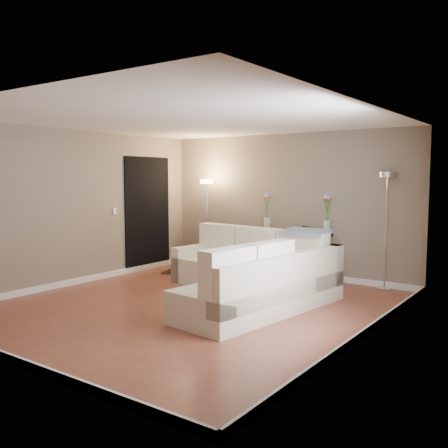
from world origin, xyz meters
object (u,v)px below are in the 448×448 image
Objects in this scene: console_table at (291,251)px; floor_lamp_lit at (207,206)px; sectional_sofa at (252,274)px; floor_lamp_unlit at (387,207)px.

console_table is 1.93m from floor_lamp_lit.
floor_lamp_lit is at bearing 142.98° from sectional_sofa.
sectional_sofa is 1.59× the size of floor_lamp_unlit.
sectional_sofa is 2.68m from floor_lamp_lit.
sectional_sofa is at bearing -81.29° from console_table.
sectional_sofa reaches higher than console_table.
floor_lamp_unlit is (3.47, 0.19, 0.09)m from floor_lamp_lit.
floor_lamp_lit reaches higher than sectional_sofa.
console_table is 0.78× the size of floor_lamp_lit.
floor_lamp_lit is (-1.75, -0.24, 0.77)m from console_table.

